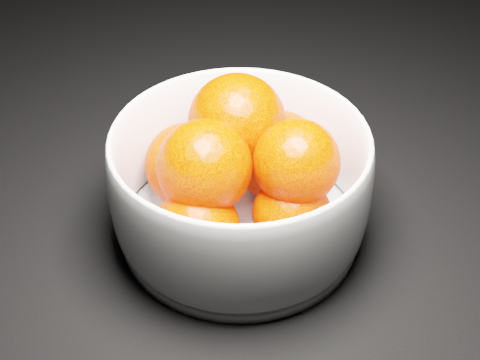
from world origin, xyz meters
name	(u,v)px	position (x,y,z in m)	size (l,w,h in m)	color
ground	(233,85)	(0.00, 0.00, 0.00)	(3.00, 3.00, 0.00)	black
bowl	(240,185)	(-0.09, -0.25, 0.06)	(0.23, 0.23, 0.11)	silver
orange_pile	(240,165)	(-0.08, -0.24, 0.07)	(0.18, 0.17, 0.13)	red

